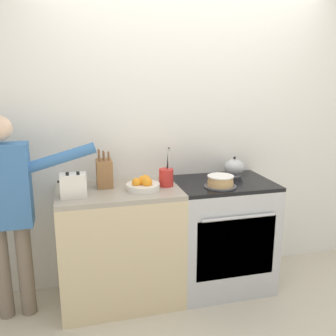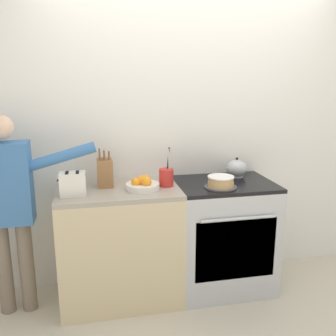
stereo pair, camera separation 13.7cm
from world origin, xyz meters
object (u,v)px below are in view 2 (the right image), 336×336
tea_kettle (237,168)px  utensil_crock (166,177)px  stove_range (223,235)px  layer_cake (221,182)px  fruit_bowl (143,184)px  person_baker (10,200)px  toaster (73,184)px  knife_block (105,172)px

tea_kettle → utensil_crock: (-0.65, -0.15, 0.00)m
stove_range → layer_cake: size_ratio=3.69×
fruit_bowl → person_baker: (-0.97, 0.04, -0.08)m
layer_cake → fruit_bowl: size_ratio=0.99×
stove_range → toaster: toaster is taller
tea_kettle → layer_cake: bearing=-130.6°
layer_cake → tea_kettle: (0.25, 0.29, 0.03)m
layer_cake → toaster: toaster is taller
tea_kettle → utensil_crock: size_ratio=0.69×
utensil_crock → tea_kettle: bearing=13.4°
tea_kettle → person_baker: size_ratio=0.14×
layer_cake → tea_kettle: size_ratio=1.20×
stove_range → tea_kettle: size_ratio=4.44×
tea_kettle → toaster: size_ratio=1.05×
person_baker → fruit_bowl: bearing=6.3°
utensil_crock → fruit_bowl: size_ratio=1.20×
layer_cake → toaster: bearing=178.2°
person_baker → toaster: bearing=-1.6°
layer_cake → utensil_crock: (-0.40, 0.13, 0.03)m
utensil_crock → fruit_bowl: utensil_crock is taller
stove_range → knife_block: bearing=174.3°
utensil_crock → person_baker: 1.17m
knife_block → fruit_bowl: knife_block is taller
toaster → stove_range: bearing=4.8°
stove_range → person_baker: bearing=-179.4°
tea_kettle → person_baker: 1.82m
toaster → person_baker: person_baker is taller
layer_cake → knife_block: size_ratio=0.84×
utensil_crock → toaster: utensil_crock is taller
layer_cake → fruit_bowl: bearing=172.9°
fruit_bowl → utensil_crock: bearing=16.4°
knife_block → utensil_crock: bearing=-11.6°
knife_block → person_baker: 0.72m
fruit_bowl → knife_block: bearing=150.6°
utensil_crock → person_baker: bearing=-179.3°
utensil_crock → person_baker: person_baker is taller
knife_block → person_baker: bearing=-170.8°
stove_range → fruit_bowl: 0.85m
layer_cake → person_baker: person_baker is taller
stove_range → tea_kettle: (0.16, 0.15, 0.54)m
stove_range → fruit_bowl: bearing=-175.0°
knife_block → fruit_bowl: bearing=-29.4°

